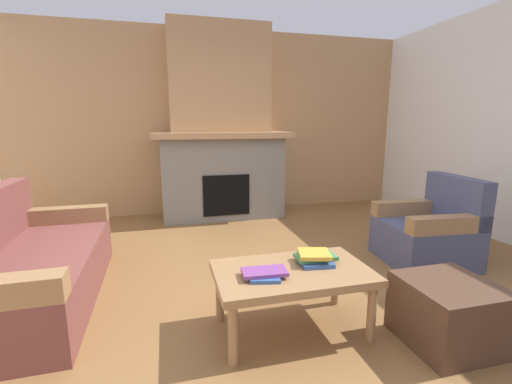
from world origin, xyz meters
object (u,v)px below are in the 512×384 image
at_px(fireplace, 221,137).
at_px(coffee_table, 292,277).
at_px(couch, 27,268).
at_px(ottoman, 448,313).
at_px(armchair, 429,233).

relative_size(fireplace, coffee_table, 2.70).
height_order(fireplace, couch, fireplace).
bearing_deg(ottoman, armchair, 53.82).
xyz_separation_m(armchair, ottoman, (-0.82, -1.13, -0.09)).
distance_m(couch, armchair, 3.53).
relative_size(couch, ottoman, 3.49).
relative_size(fireplace, ottoman, 5.19).
height_order(fireplace, armchair, fireplace).
height_order(fireplace, coffee_table, fireplace).
distance_m(armchair, ottoman, 1.40).
distance_m(armchair, coffee_table, 1.88).
bearing_deg(coffee_table, armchair, 23.85).
height_order(couch, armchair, same).
bearing_deg(armchair, couch, 178.61).
relative_size(coffee_table, ottoman, 1.92).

